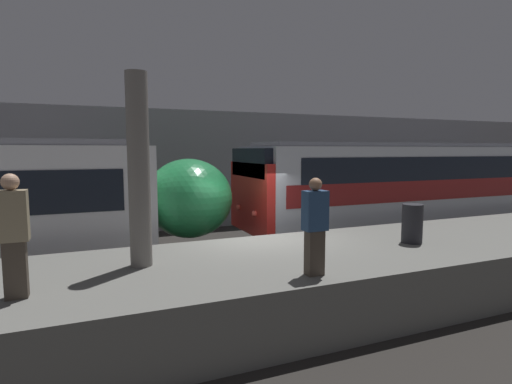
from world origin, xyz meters
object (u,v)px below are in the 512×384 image
support_pillar_near (139,171)px  person_waiting (315,225)px  train_boxy (439,187)px  person_walking (13,233)px  trash_bin (412,223)px

support_pillar_near → person_waiting: 3.12m
train_boxy → person_walking: bearing=-159.2°
trash_bin → person_walking: bearing=-176.4°
support_pillar_near → person_waiting: support_pillar_near is taller
support_pillar_near → person_waiting: size_ratio=2.10×
support_pillar_near → trash_bin: (5.68, -0.47, -1.24)m
person_waiting → person_walking: size_ratio=0.93×
person_walking → trash_bin: size_ratio=2.01×
support_pillar_near → person_waiting: bearing=-32.6°
support_pillar_near → trash_bin: support_pillar_near is taller
person_waiting → person_walking: bearing=171.0°
person_waiting → trash_bin: size_ratio=1.86×
train_boxy → person_waiting: size_ratio=9.80×
support_pillar_near → person_walking: size_ratio=1.95×
person_waiting → person_walking: 4.35m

